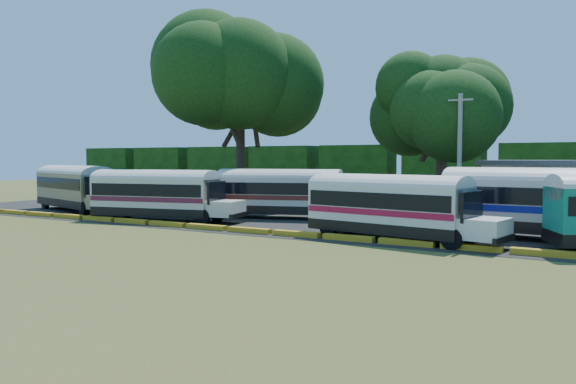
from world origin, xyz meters
The scene contains 13 objects.
ground centered at (0.00, 0.00, 0.00)m, with size 160.00×160.00×0.00m, color #43511B.
asphalt_strip centered at (1.00, 12.00, 0.01)m, with size 64.00×24.00×0.02m, color black.
curb centered at (0.00, 1.00, 0.15)m, with size 53.70×0.45×0.30m.
treeline_backdrop centered at (0.00, 48.00, 3.00)m, with size 130.00×4.00×6.00m.
bus_beige centered at (-17.72, 5.07, 2.06)m, with size 11.26×5.73×3.60m.
bus_red centered at (-14.98, 8.82, 1.76)m, with size 9.37×2.48×3.07m.
bus_cream_west centered at (-7.14, 3.05, 1.93)m, with size 10.67×4.52×3.41m.
bus_cream_east centered at (-0.82, 8.59, 1.94)m, with size 10.71×5.38×3.42m.
bus_white_red centered at (9.20, 2.48, 1.89)m, with size 10.45×4.18×3.34m.
bus_white_blue centered at (15.87, 6.24, 2.08)m, with size 11.39×3.65×3.69m.
tree_west centered at (-9.94, 16.56, 11.47)m, with size 12.99×12.99×16.26m.
tree_center centered at (7.30, 19.19, 8.76)m, with size 9.06×9.06×12.13m.
utility_pole centered at (10.07, 13.23, 4.33)m, with size 1.60×0.30×8.43m.
Camera 1 is at (18.89, -24.73, 4.15)m, focal length 35.00 mm.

